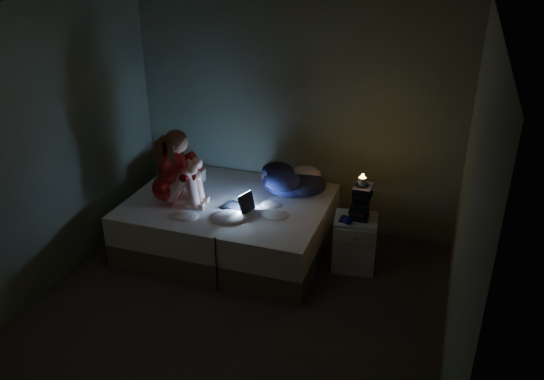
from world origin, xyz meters
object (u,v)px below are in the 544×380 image
at_px(nightstand, 354,243).
at_px(phone, 343,218).
at_px(laptop, 236,199).
at_px(woman, 166,166).
at_px(bed, 229,224).
at_px(candle, 362,182).

xyz_separation_m(nightstand, phone, (-0.12, -0.05, 0.28)).
bearing_deg(laptop, woman, -155.41).
xyz_separation_m(bed, candle, (1.36, 0.06, 0.66)).
bearing_deg(woman, nightstand, 1.90).
height_order(bed, phone, phone).
bearing_deg(nightstand, phone, -165.45).
relative_size(woman, candle, 9.93).
distance_m(bed, woman, 0.91).
distance_m(woman, candle, 1.94).
relative_size(bed, nightstand, 3.68).
bearing_deg(woman, laptop, -0.06).
height_order(woman, laptop, woman).
relative_size(woman, nightstand, 1.44).
bearing_deg(nightstand, bed, 174.27).
height_order(nightstand, phone, phone).
xyz_separation_m(woman, candle, (1.92, 0.29, -0.02)).
bearing_deg(phone, woman, -159.14).
bearing_deg(bed, woman, -157.63).
relative_size(bed, phone, 14.50).
bearing_deg(woman, phone, 0.90).
xyz_separation_m(nightstand, candle, (0.03, 0.01, 0.66)).
height_order(bed, laptop, laptop).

